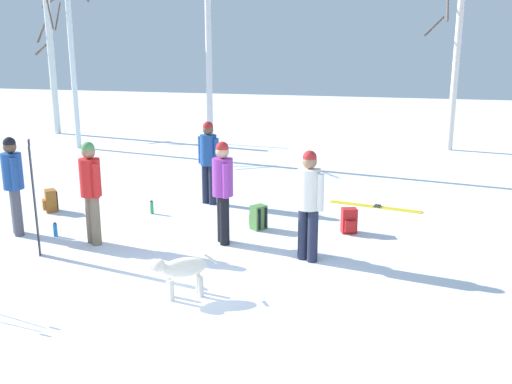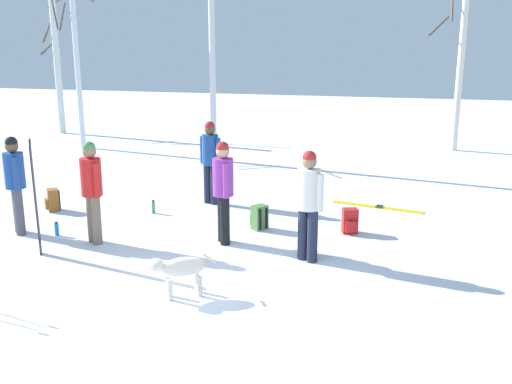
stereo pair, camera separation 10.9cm
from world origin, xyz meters
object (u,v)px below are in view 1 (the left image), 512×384
object	(u,v)px
person_3	(309,199)
water_bottle_1	(55,230)
birch_tree_0	(51,59)
person_1	(223,186)
backpack_1	(50,201)
dog	(181,269)
water_bottle_0	(152,207)
person_4	(13,180)
ski_pair_lying_0	(375,207)
ski_pair_planted_0	(34,199)
person_2	(209,157)
person_0	(91,186)
backpack_0	(349,221)
birch_tree_1	(71,50)
birch_tree_3	(457,46)
birch_tree_2	(207,23)
backpack_2	(258,218)

from	to	relation	value
person_3	water_bottle_1	size ratio (longest dim) A/B	6.85
water_bottle_1	birch_tree_0	xyz separation A→B (m)	(-6.74, 10.35, 2.55)
person_1	backpack_1	world-z (taller)	person_1
dog	water_bottle_0	bearing A→B (deg)	120.43
person_4	ski_pair_lying_0	size ratio (longest dim) A/B	0.91
person_4	water_bottle_0	distance (m)	2.60
ski_pair_planted_0	person_4	bearing A→B (deg)	140.18
person_2	dog	size ratio (longest dim) A/B	2.24
person_0	backpack_0	xyz separation A→B (m)	(4.04, 1.66, -0.77)
birch_tree_1	water_bottle_0	bearing A→B (deg)	-48.77
person_3	water_bottle_0	bearing A→B (deg)	153.52
dog	backpack_0	xyz separation A→B (m)	(1.84, 3.25, -0.17)
ski_pair_lying_0	birch_tree_3	world-z (taller)	birch_tree_3
person_3	birch_tree_2	xyz separation A→B (m)	(-4.04, 6.99, 2.77)
person_4	birch_tree_2	xyz separation A→B (m)	(1.06, 7.06, 2.77)
ski_pair_lying_0	backpack_1	xyz separation A→B (m)	(-6.20, -1.97, 0.20)
person_4	ski_pair_lying_0	bearing A→B (deg)	29.57
ski_pair_planted_0	birch_tree_1	distance (m)	10.08
birch_tree_0	birch_tree_2	size ratio (longest dim) A/B	0.72
backpack_0	water_bottle_0	size ratio (longest dim) A/B	1.65
water_bottle_0	birch_tree_1	xyz separation A→B (m)	(-5.36, 6.12, 2.90)
person_1	birch_tree_1	xyz separation A→B (m)	(-7.24, 7.38, 2.05)
birch_tree_1	person_0	bearing A→B (deg)	-56.98
person_2	birch_tree_0	bearing A→B (deg)	138.34
person_0	person_1	distance (m)	2.15
ski_pair_planted_0	person_0	bearing A→B (deg)	54.78
ski_pair_planted_0	backpack_0	world-z (taller)	ski_pair_planted_0
person_2	person_4	world-z (taller)	same
backpack_0	water_bottle_0	world-z (taller)	backpack_0
person_1	water_bottle_0	size ratio (longest dim) A/B	6.45
person_1	birch_tree_1	distance (m)	10.54
birch_tree_0	backpack_2	bearing A→B (deg)	-42.06
dog	ski_pair_planted_0	xyz separation A→B (m)	(-2.74, 0.84, 0.53)
person_0	ski_pair_planted_0	bearing A→B (deg)	-125.22
water_bottle_1	birch_tree_0	bearing A→B (deg)	123.08
dog	birch_tree_0	world-z (taller)	birch_tree_0
person_3	backpack_2	xyz separation A→B (m)	(-1.12, 1.29, -0.77)
person_4	birch_tree_0	world-z (taller)	birch_tree_0
backpack_2	person_1	bearing A→B (deg)	-113.15
ski_pair_planted_0	water_bottle_0	distance (m)	2.80
person_0	dog	world-z (taller)	person_0
backpack_0	birch_tree_0	bearing A→B (deg)	142.75
person_2	birch_tree_1	distance (m)	8.30
person_1	person_3	bearing A→B (deg)	-15.75
person_4	water_bottle_1	distance (m)	1.11
person_3	water_bottle_0	world-z (taller)	person_3
dog	backpack_0	world-z (taller)	dog
person_4	dog	xyz separation A→B (m)	(3.74, -1.68, -0.59)
person_1	backpack_2	bearing A→B (deg)	66.85
backpack_0	backpack_1	distance (m)	5.86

